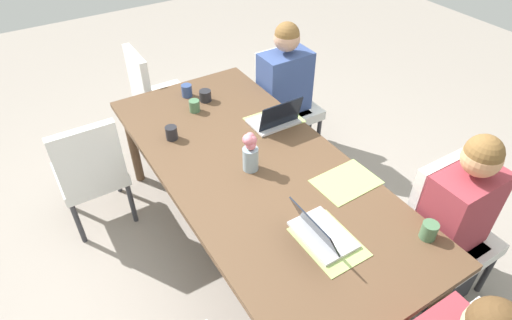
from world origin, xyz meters
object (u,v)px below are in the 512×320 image
Objects in this scene: chair_far_left_near at (445,222)px; person_far_left_mid at (284,101)px; dining_table at (256,174)px; flower_vase at (250,151)px; coffee_mug_centre_left at (429,231)px; chair_near_right_far at (90,170)px; coffee_mug_centre_right at (187,91)px; chair_far_left_mid at (285,98)px; laptop_head_right_left_far at (321,232)px; coffee_mug_near_left at (194,106)px; person_far_left_near at (450,232)px; laptop_far_left_mid at (276,119)px; coffee_mug_far_left at (171,133)px; coffee_mug_near_right at (205,96)px; chair_head_left_right_mid at (155,93)px.

person_far_left_mid is (-1.60, -0.06, 0.03)m from chair_far_left_near.
flower_vase is at bearing -94.82° from dining_table.
coffee_mug_centre_left is at bearing 25.66° from dining_table.
chair_near_right_far is 0.89m from coffee_mug_centre_right.
laptop_head_right_left_far is (1.51, -0.84, 0.27)m from chair_far_left_mid.
flower_vase is 2.91× the size of coffee_mug_near_left.
coffee_mug_centre_right is (-1.85, -0.77, 0.24)m from person_far_left_near.
person_far_left_mid reaches higher than laptop_far_left_mid.
chair_near_right_far reaches higher than coffee_mug_near_left.
flower_vase reaches higher than laptop_far_left_mid.
laptop_far_left_mid reaches higher than coffee_mug_far_left.
person_far_left_near is 3.73× the size of laptop_far_left_mid.
coffee_mug_near_right reaches higher than dining_table.
coffee_mug_centre_left is 1.95m from coffee_mug_centre_right.
laptop_far_left_mid is at bearing -40.51° from person_far_left_mid.
coffee_mug_far_left is (0.22, -0.27, 0.00)m from coffee_mug_near_left.
coffee_mug_near_left is at bearing 129.55° from coffee_mug_far_left.
flower_vase is at bearing -51.68° from laptop_far_left_mid.
coffee_mug_near_left is (-0.45, -0.39, -0.00)m from laptop_far_left_mid.
coffee_mug_centre_right is (-1.62, 0.01, 0.00)m from laptop_head_right_left_far.
chair_far_left_mid is 1.66m from chair_near_right_far.
coffee_mug_centre_left is 1.03× the size of coffee_mug_centre_right.
chair_far_left_mid is (-1.75, 0.06, -0.03)m from person_far_left_near.
person_far_left_mid reaches higher than coffee_mug_far_left.
person_far_left_near reaches higher than flower_vase.
laptop_far_left_mid is (-0.31, 0.35, 0.11)m from dining_table.
laptop_head_right_left_far is 3.54× the size of coffee_mug_far_left.
chair_far_left_near and chair_far_left_mid have the same top height.
person_far_left_mid is 1.77m from coffee_mug_centre_left.
chair_head_left_right_mid is 9.76× the size of coffee_mug_centre_right.
dining_table is 0.47m from laptop_far_left_mid.
coffee_mug_near_left is at bearing -138.50° from laptop_far_left_mid.
coffee_mug_near_right is (-0.84, 0.08, 0.10)m from dining_table.
chair_far_left_mid is at bearing 135.17° from flower_vase.
person_far_left_near is 1.86m from coffee_mug_near_right.
coffee_mug_near_right is at bearing -168.36° from coffee_mug_centre_left.
chair_far_left_near is 1.82m from coffee_mug_near_right.
coffee_mug_near_right is 0.16m from coffee_mug_centre_right.
chair_head_left_right_mid is 1.32m from laptop_far_left_mid.
chair_far_left_near is 1.60m from person_far_left_mid.
coffee_mug_far_left is at bearing -76.23° from person_far_left_mid.
chair_head_left_right_mid is at bearing -171.82° from coffee_mug_centre_right.
coffee_mug_near_left is 0.91× the size of coffee_mug_centre_left.
coffee_mug_near_left is at bearing -82.33° from chair_far_left_mid.
laptop_far_left_mid is at bearing 19.58° from chair_head_left_right_mid.
chair_head_left_right_mid is 10.44× the size of coffee_mug_near_left.
person_far_left_near is at bearing -1.86° from chair_far_left_mid.
coffee_mug_near_right is at bearing 13.78° from chair_head_left_right_mid.
coffee_mug_far_left is (0.99, -0.23, 0.27)m from chair_head_left_right_mid.
chair_far_left_near is 10.44× the size of coffee_mug_near_left.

